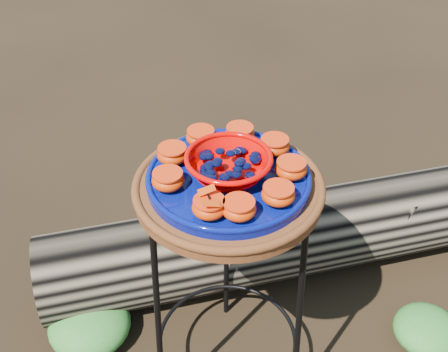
{
  "coord_description": "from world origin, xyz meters",
  "views": [
    {
      "loc": [
        -0.02,
        -1.0,
        1.54
      ],
      "look_at": [
        -0.01,
        0.0,
        0.76
      ],
      "focal_mm": 45.0,
      "sensor_mm": 36.0,
      "label": 1
    }
  ],
  "objects_px": {
    "terracotta_saucer": "(228,189)",
    "red_bowl": "(229,166)",
    "plant_stand": "(228,294)",
    "driftwood_log": "(273,238)",
    "cobalt_plate": "(228,179)"
  },
  "relations": [
    {
      "from": "terracotta_saucer",
      "to": "red_bowl",
      "type": "xyz_separation_m",
      "value": [
        0.0,
        0.0,
        0.07
      ]
    },
    {
      "from": "plant_stand",
      "to": "cobalt_plate",
      "type": "height_order",
      "value": "cobalt_plate"
    },
    {
      "from": "terracotta_saucer",
      "to": "red_bowl",
      "type": "relative_size",
      "value": 2.33
    },
    {
      "from": "plant_stand",
      "to": "driftwood_log",
      "type": "xyz_separation_m",
      "value": [
        0.17,
        0.42,
        -0.2
      ]
    },
    {
      "from": "red_bowl",
      "to": "cobalt_plate",
      "type": "bearing_deg",
      "value": 0.0
    },
    {
      "from": "cobalt_plate",
      "to": "red_bowl",
      "type": "height_order",
      "value": "red_bowl"
    },
    {
      "from": "terracotta_saucer",
      "to": "driftwood_log",
      "type": "relative_size",
      "value": 0.27
    },
    {
      "from": "red_bowl",
      "to": "driftwood_log",
      "type": "height_order",
      "value": "red_bowl"
    },
    {
      "from": "plant_stand",
      "to": "terracotta_saucer",
      "type": "relative_size",
      "value": 1.62
    },
    {
      "from": "cobalt_plate",
      "to": "terracotta_saucer",
      "type": "bearing_deg",
      "value": 0.0
    },
    {
      "from": "plant_stand",
      "to": "red_bowl",
      "type": "distance_m",
      "value": 0.44
    },
    {
      "from": "terracotta_saucer",
      "to": "cobalt_plate",
      "type": "relative_size",
      "value": 1.17
    },
    {
      "from": "terracotta_saucer",
      "to": "driftwood_log",
      "type": "height_order",
      "value": "terracotta_saucer"
    },
    {
      "from": "terracotta_saucer",
      "to": "driftwood_log",
      "type": "xyz_separation_m",
      "value": [
        0.17,
        0.42,
        -0.57
      ]
    },
    {
      "from": "plant_stand",
      "to": "red_bowl",
      "type": "bearing_deg",
      "value": 0.0
    }
  ]
}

